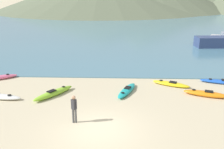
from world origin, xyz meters
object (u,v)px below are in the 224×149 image
kayak_on_sand_0 (54,93)px  kayak_on_sand_1 (206,94)px  kayak_on_sand_6 (171,84)px  moored_boat_0 (47,14)px  kayak_on_sand_2 (127,90)px  moored_boat_1 (219,42)px  kayak_on_sand_5 (223,82)px  person_near_foreground (74,107)px

kayak_on_sand_0 → kayak_on_sand_1: bearing=1.3°
kayak_on_sand_6 → kayak_on_sand_1: bearing=-45.3°
kayak_on_sand_0 → moored_boat_0: size_ratio=0.59×
kayak_on_sand_2 → moored_boat_1: size_ratio=0.54×
kayak_on_sand_2 → moored_boat_1: moored_boat_1 is taller
kayak_on_sand_0 → kayak_on_sand_6: kayak_on_sand_0 is taller
moored_boat_0 → moored_boat_1: moored_boat_0 is taller
moored_boat_0 → moored_boat_1: 52.40m
kayak_on_sand_5 → kayak_on_sand_6: 4.10m
person_near_foreground → kayak_on_sand_6: bearing=44.0°
kayak_on_sand_0 → kayak_on_sand_5: (12.27, 2.84, -0.05)m
moored_boat_1 → kayak_on_sand_2: bearing=-126.8°
kayak_on_sand_5 → person_near_foreground: person_near_foreground is taller
kayak_on_sand_0 → kayak_on_sand_6: 8.52m
person_near_foreground → moored_boat_1: 24.77m
kayak_on_sand_2 → kayak_on_sand_5: kayak_on_sand_2 is taller
kayak_on_sand_2 → moored_boat_1: 19.48m
kayak_on_sand_5 → kayak_on_sand_6: size_ratio=1.23×
kayak_on_sand_6 → moored_boat_0: (-24.45, 54.99, 0.39)m
kayak_on_sand_5 → moored_boat_0: size_ratio=0.67×
kayak_on_sand_2 → person_near_foreground: (-2.86, -4.47, 0.75)m
moored_boat_0 → kayak_on_sand_1: bearing=-65.1°
kayak_on_sand_0 → moored_boat_1: bearing=44.6°
kayak_on_sand_0 → kayak_on_sand_2: (4.92, 0.77, -0.04)m
moored_boat_0 → kayak_on_sand_6: bearing=-66.0°
kayak_on_sand_1 → moored_boat_1: moored_boat_1 is taller
kayak_on_sand_0 → kayak_on_sand_1: (10.20, 0.23, -0.00)m
kayak_on_sand_2 → moored_boat_1: bearing=53.2°
kayak_on_sand_5 → person_near_foreground: (-10.21, -6.54, 0.75)m
kayak_on_sand_2 → moored_boat_0: 60.29m
moored_boat_1 → moored_boat_0: bearing=128.8°
kayak_on_sand_2 → moored_boat_1: (11.66, 15.60, 0.55)m
moored_boat_1 → kayak_on_sand_6: bearing=-120.6°
kayak_on_sand_0 → kayak_on_sand_2: 4.98m
kayak_on_sand_0 → moored_boat_0: bearing=105.8°
kayak_on_sand_0 → kayak_on_sand_6: size_ratio=1.09×
kayak_on_sand_2 → kayak_on_sand_6: (3.29, 1.46, 0.00)m
kayak_on_sand_5 → person_near_foreground: bearing=-147.4°
kayak_on_sand_2 → moored_boat_0: bearing=110.5°
person_near_foreground → moored_boat_0: 63.62m
kayak_on_sand_0 → moored_boat_0: moored_boat_0 is taller
kayak_on_sand_1 → kayak_on_sand_5: (2.07, 2.60, -0.04)m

